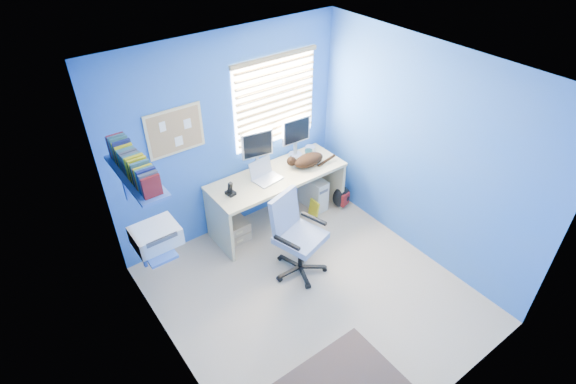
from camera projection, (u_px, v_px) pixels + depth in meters
floor at (312, 294)px, 4.95m from camera, size 3.00×3.20×0.00m
ceiling at (322, 77)px, 3.48m from camera, size 3.00×3.20×0.00m
wall_back at (229, 138)px, 5.26m from camera, size 3.00×0.01×2.50m
wall_front at (460, 315)px, 3.18m from camera, size 3.00×0.01×2.50m
wall_left at (168, 275)px, 3.49m from camera, size 0.01×3.20×2.50m
wall_right at (421, 155)px, 4.94m from camera, size 0.01×3.20×2.50m
desk at (278, 199)px, 5.76m from camera, size 1.76×0.65×0.74m
laptop at (267, 172)px, 5.39m from camera, size 0.36×0.30×0.22m
monitor_left at (257, 151)px, 5.47m from camera, size 0.41×0.19×0.54m
monitor_right at (295, 137)px, 5.76m from camera, size 0.41×0.14×0.54m
phone at (230, 188)px, 5.16m from camera, size 0.11×0.12×0.17m
mug at (309, 153)px, 5.85m from camera, size 0.10×0.09×0.10m
cd_spindle at (310, 149)px, 5.98m from camera, size 0.13×0.13×0.07m
cat at (309, 160)px, 5.67m from camera, size 0.48×0.38×0.15m
tower_pc at (313, 192)px, 6.13m from camera, size 0.20×0.45×0.45m
drawer_boxes at (234, 231)px, 5.61m from camera, size 0.35×0.28×0.27m
yellow_book at (314, 209)px, 5.99m from camera, size 0.03×0.17×0.24m
backpack at (341, 197)px, 6.15m from camera, size 0.30×0.26×0.31m
office_chair at (297, 245)px, 5.06m from camera, size 0.72×0.72×0.99m
window_blinds at (276, 101)px, 5.37m from camera, size 1.15×0.05×1.10m
corkboard at (175, 131)px, 4.75m from camera, size 0.64×0.02×0.52m
wall_shelves at (144, 202)px, 3.94m from camera, size 0.42×0.90×1.05m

